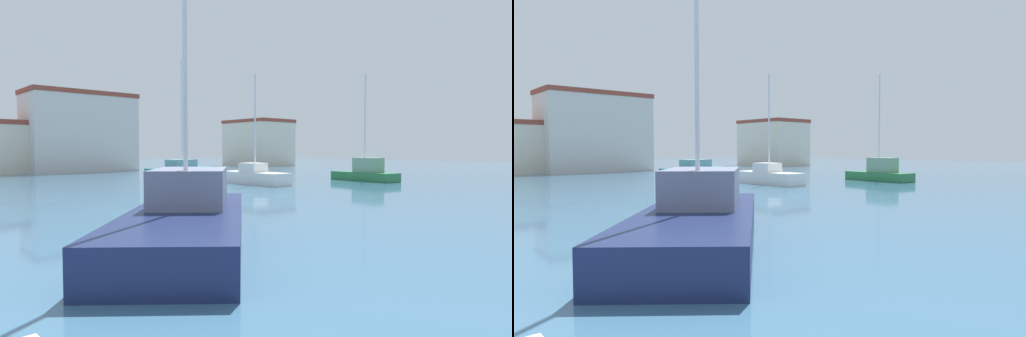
% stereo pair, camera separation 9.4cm
% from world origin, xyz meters
% --- Properties ---
extents(water, '(160.00, 160.00, 0.00)m').
position_xyz_m(water, '(15.00, 20.00, 0.00)').
color(water, '#38607F').
rests_on(water, ground).
extents(sailboat_green_inner_mooring, '(2.36, 5.74, 8.58)m').
position_xyz_m(sailboat_green_inner_mooring, '(31.21, 14.85, 0.69)').
color(sailboat_green_inner_mooring, '#28703D').
rests_on(sailboat_green_inner_mooring, water).
extents(sailboat_teal_far_right, '(7.80, 3.77, 10.97)m').
position_xyz_m(sailboat_teal_far_right, '(23.23, 29.41, 0.64)').
color(sailboat_teal_far_right, '#1E707A').
rests_on(sailboat_teal_far_right, water).
extents(sailboat_navy_distant_north, '(7.87, 8.45, 14.04)m').
position_xyz_m(sailboat_navy_distant_north, '(7.49, 4.98, 0.73)').
color(sailboat_navy_distant_north, '#19234C').
rests_on(sailboat_navy_distant_north, water).
extents(sailboat_white_distant_east, '(1.80, 5.87, 8.01)m').
position_xyz_m(sailboat_white_distant_east, '(22.48, 18.61, 0.60)').
color(sailboat_white_distant_east, white).
rests_on(sailboat_white_distant_east, water).
extents(yacht_club, '(8.71, 5.53, 5.57)m').
position_xyz_m(yacht_club, '(15.06, 46.72, 2.79)').
color(yacht_club, beige).
rests_on(yacht_club, ground).
extents(harbor_office, '(11.62, 6.32, 9.01)m').
position_xyz_m(harbor_office, '(19.85, 45.24, 4.51)').
color(harbor_office, beige).
rests_on(harbor_office, ground).
extents(warehouse_block, '(7.12, 9.79, 7.15)m').
position_xyz_m(warehouse_block, '(47.93, 45.49, 3.58)').
color(warehouse_block, beige).
rests_on(warehouse_block, ground).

